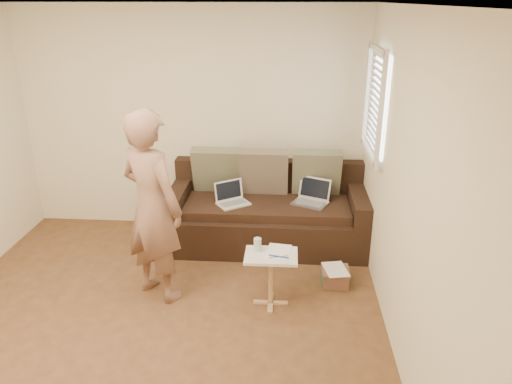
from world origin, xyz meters
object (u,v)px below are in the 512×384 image
laptop_silver (310,204)px  side_table (271,279)px  striped_box (335,277)px  sofa (267,209)px  person (152,207)px  laptop_white (234,205)px  drinking_glass (258,244)px

laptop_silver → side_table: size_ratio=0.72×
laptop_silver → striped_box: (0.24, -0.79, -0.44)m
laptop_silver → side_table: (-0.39, -1.16, -0.26)m
sofa → striped_box: (0.71, -0.83, -0.34)m
person → laptop_white: bearing=-90.2°
drinking_glass → laptop_silver: bearing=65.0°
drinking_glass → striped_box: (0.75, 0.30, -0.49)m
striped_box → sofa: bearing=130.6°
sofa → laptop_silver: 0.49m
person → drinking_glass: (0.95, -0.04, -0.32)m
sofa → person: 1.55m
drinking_glass → striped_box: bearing=22.0°
person → side_table: size_ratio=3.49×
side_table → striped_box: bearing=30.8°
side_table → striped_box: side_table is taller
laptop_white → drinking_glass: (0.33, -1.02, 0.06)m
laptop_white → side_table: laptop_white is taller
drinking_glass → sofa: bearing=88.3°
person → side_table: person is taller
sofa → laptop_white: size_ratio=6.53×
side_table → sofa: bearing=94.4°
sofa → person: (-0.98, -1.10, 0.48)m
laptop_silver → side_table: 1.25m
side_table → drinking_glass: bearing=151.4°
sofa → laptop_silver: size_ratio=5.95×
sofa → drinking_glass: (-0.03, -1.14, 0.15)m
sofa → side_table: 1.22m
laptop_silver → striped_box: laptop_silver is taller
drinking_glass → person: bearing=177.8°
sofa → laptop_white: sofa is taller
laptop_white → striped_box: (1.08, -0.72, -0.44)m
sofa → side_table: size_ratio=4.26×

